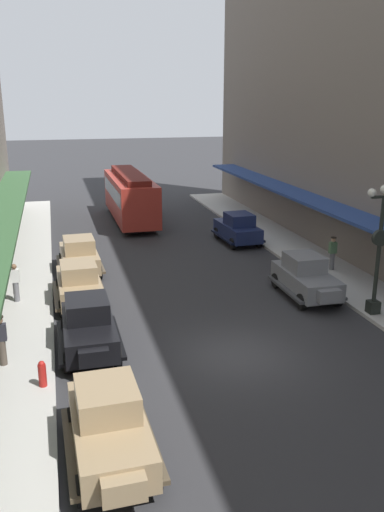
# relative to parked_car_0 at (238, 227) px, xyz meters

# --- Properties ---
(ground_plane) EXTENTS (200.00, 200.00, 0.00)m
(ground_plane) POSITION_rel_parked_car_0_xyz_m (-4.88, -13.93, -0.94)
(ground_plane) COLOR #2D2D30
(sidewalk_left) EXTENTS (3.00, 60.00, 0.15)m
(sidewalk_left) POSITION_rel_parked_car_0_xyz_m (-12.38, -13.93, -0.87)
(sidewalk_left) COLOR #B7B5AD
(sidewalk_left) RESTS_ON ground
(parked_car_0) EXTENTS (2.29, 4.31, 1.84)m
(parked_car_0) POSITION_rel_parked_car_0_xyz_m (0.00, 0.00, 0.00)
(parked_car_0) COLOR #19234C
(parked_car_0) RESTS_ON ground
(parked_car_1) EXTENTS (2.22, 4.29, 1.84)m
(parked_car_1) POSITION_rel_parked_car_0_xyz_m (-9.76, -7.68, 0.00)
(parked_car_1) COLOR #997F5B
(parked_car_1) RESTS_ON ground
(parked_car_2) EXTENTS (2.24, 4.30, 1.84)m
(parked_car_2) POSITION_rel_parked_car_0_xyz_m (-9.62, -18.32, 0.00)
(parked_car_2) COLOR #997F5B
(parked_car_2) RESTS_ON ground
(parked_car_3) EXTENTS (2.18, 4.27, 1.84)m
(parked_car_3) POSITION_rel_parked_car_0_xyz_m (-0.10, -9.33, 0.00)
(parked_car_3) COLOR slate
(parked_car_3) RESTS_ON ground
(parked_car_4) EXTENTS (2.14, 4.26, 1.84)m
(parked_car_4) POSITION_rel_parked_car_0_xyz_m (-9.69, -12.32, 0.00)
(parked_car_4) COLOR black
(parked_car_4) RESTS_ON ground
(parked_car_5) EXTENTS (2.25, 4.30, 1.84)m
(parked_car_5) POSITION_rel_parked_car_0_xyz_m (-9.52, -3.44, 0.00)
(parked_car_5) COLOR #997F5B
(parked_car_5) RESTS_ON ground
(streetcar) EXTENTS (2.58, 9.62, 3.46)m
(streetcar) POSITION_rel_parked_car_0_xyz_m (-5.37, 7.33, 0.96)
(streetcar) COLOR #A52D23
(streetcar) RESTS_ON ground
(lamp_post_with_clock) EXTENTS (1.42, 0.44, 5.16)m
(lamp_post_with_clock) POSITION_rel_parked_car_0_xyz_m (1.52, -12.10, 2.04)
(lamp_post_with_clock) COLOR black
(lamp_post_with_clock) RESTS_ON sidewalk_right
(fire_hydrant) EXTENTS (0.24, 0.24, 0.82)m
(fire_hydrant) POSITION_rel_parked_car_0_xyz_m (-11.23, -14.67, -0.38)
(fire_hydrant) COLOR #B21E19
(fire_hydrant) RESTS_ON sidewalk_left
(pedestrian_0) EXTENTS (0.36, 0.28, 1.67)m
(pedestrian_0) POSITION_rel_parked_car_0_xyz_m (2.69, -6.58, 0.07)
(pedestrian_0) COLOR slate
(pedestrian_0) RESTS_ON sidewalk_right
(pedestrian_2) EXTENTS (0.36, 0.24, 1.64)m
(pedestrian_2) POSITION_rel_parked_car_0_xyz_m (-12.35, -7.18, 0.05)
(pedestrian_2) COLOR slate
(pedestrian_2) RESTS_ON sidewalk_left
(pedestrian_4) EXTENTS (0.36, 0.24, 1.64)m
(pedestrian_4) POSITION_rel_parked_car_0_xyz_m (-13.23, 5.91, 0.05)
(pedestrian_4) COLOR slate
(pedestrian_4) RESTS_ON sidewalk_left
(pedestrian_5) EXTENTS (0.36, 0.28, 1.67)m
(pedestrian_5) POSITION_rel_parked_car_0_xyz_m (-12.47, -12.96, 0.07)
(pedestrian_5) COLOR #4C4238
(pedestrian_5) RESTS_ON sidewalk_left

